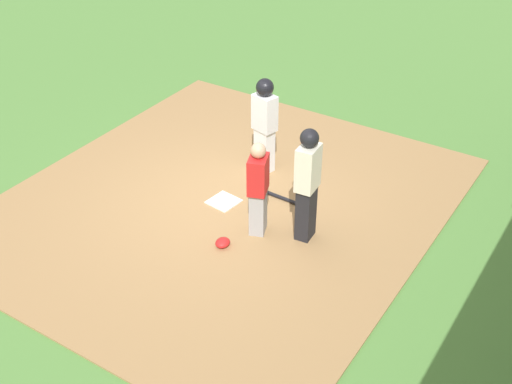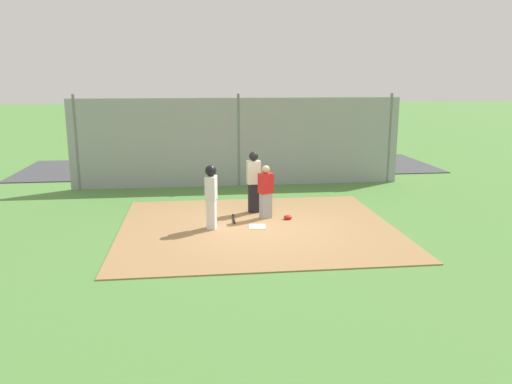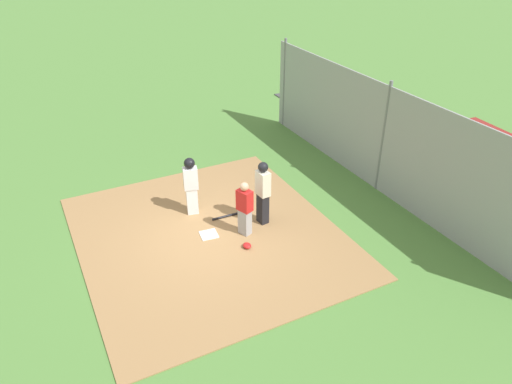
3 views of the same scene
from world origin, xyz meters
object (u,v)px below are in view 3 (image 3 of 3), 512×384
Objects in this scene: catcher at (245,208)px; catcher_mask at (247,246)px; baseball_bat at (227,216)px; parked_car_red at (476,152)px; umpire at (263,191)px; runner at (191,182)px; home_plate at (209,235)px.

catcher is 6.26× the size of catcher_mask.
baseball_bat is 8.42m from parked_car_red.
baseball_bat is (0.65, 0.77, -0.92)m from umpire.
runner is (1.55, 0.86, 0.20)m from catcher.
home_plate is at bearing 34.30° from catcher_mask.
umpire is 1.37m from baseball_bat.
runner is 0.39× the size of parked_car_red.
umpire is 1.52m from catcher_mask.
baseball_bat is at bearing 63.63° from runner.
home_plate is at bearing 91.52° from parked_car_red.
catcher is 0.96m from catcher_mask.
home_plate is 1.80m from umpire.
runner reaches higher than parked_car_red.
parked_car_red is (-0.35, -7.57, -0.37)m from umpire.
catcher_mask is at bearing -145.70° from home_plate.
home_plate is 9.14m from parked_car_red.
umpire is at bearing 63.60° from runner.
home_plate is at bearing -42.62° from catcher.
parked_car_red is at bearing 175.13° from baseball_bat.
baseball_bat is at bearing -4.59° from catcher_mask.
catcher_mask is (-0.59, 0.23, -0.71)m from catcher.
runner is (1.20, -0.02, 0.96)m from home_plate.
baseball_bat is 3.53× the size of catcher_mask.
umpire is 0.42× the size of parked_car_red.
runner reaches higher than catcher_mask.
catcher_mask is at bearing 38.40° from umpire.
parked_car_red is at bearing -86.58° from catcher_mask.
runner is 9.25m from parked_car_red.
umpire is (0.26, -0.66, 0.18)m from catcher.
home_plate is 0.95m from baseball_bat.
runner reaches higher than baseball_bat.
catcher reaches higher than parked_car_red.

